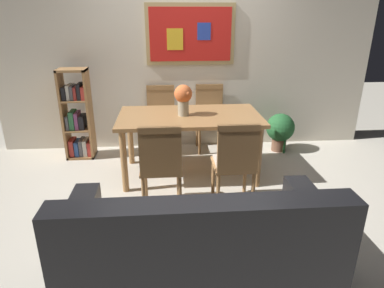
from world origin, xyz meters
The scene contains 11 objects.
ground_plane centered at (0.00, 0.00, 0.00)m, with size 12.00×12.00×0.00m, color beige.
wall_back_with_painting centered at (0.00, 1.55, 1.31)m, with size 5.20×0.14×2.60m.
dining_table centered at (-0.03, 0.52, 0.65)m, with size 1.62×0.91×0.74m.
dining_chair_far_right centered at (0.32, 1.35, 0.54)m, with size 0.40×0.41×0.91m.
dining_chair_near_right centered at (0.35, -0.29, 0.54)m, with size 0.40×0.41×0.91m.
dining_chair_far_left centered at (-0.37, 1.33, 0.54)m, with size 0.40×0.41×0.91m.
dining_chair_near_left centered at (-0.36, -0.30, 0.54)m, with size 0.40×0.41×0.91m.
leather_couch centered at (-0.10, -1.31, 0.31)m, with size 1.80×0.84×0.84m.
bookshelf centered at (-1.46, 1.18, 0.54)m, with size 0.36×0.28×1.19m.
potted_ivy centered at (1.29, 1.17, 0.31)m, with size 0.39×0.39×0.63m.
flower_vase centered at (-0.10, 0.51, 0.96)m, with size 0.21×0.21×0.35m.
Camera 1 is at (-0.30, -3.18, 1.82)m, focal length 31.49 mm.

